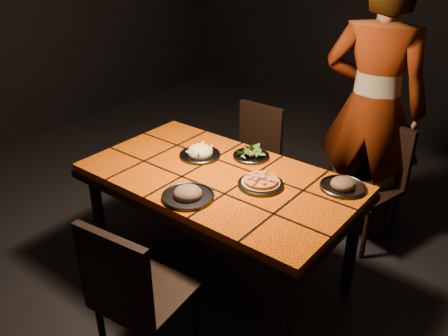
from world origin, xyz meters
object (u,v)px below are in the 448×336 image
Objects in this scene: chair_far_left at (253,152)px; diner at (373,108)px; dining_table at (219,187)px; chair_near at (133,292)px; chair_far_right at (374,176)px; plate_pasta at (200,153)px; plate_pizza at (261,183)px.

diner is (0.79, 0.25, 0.47)m from chair_far_left.
dining_table is 1.78× the size of chair_near.
dining_table is 1.18m from chair_far_right.
chair_far_left reaches higher than dining_table.
dining_table is 1.91× the size of chair_far_left.
dining_table is 0.85m from chair_near.
chair_far_right is (0.57, 1.02, -0.17)m from dining_table.
chair_far_right is at bearing 10.95° from chair_far_left.
plate_pasta reaches higher than dining_table.
chair_far_left is (-0.33, 0.83, -0.19)m from dining_table.
chair_far_left is 0.97× the size of chair_far_right.
chair_far_right reaches higher than plate_pizza.
dining_table is at bearing -87.07° from chair_near.
chair_far_left is 3.23× the size of plate_pasta.
plate_pasta is at bearing 172.10° from plate_pizza.
plate_pasta is (-0.25, 0.12, 0.10)m from dining_table.
chair_far_right reaches higher than chair_far_left.
chair_far_left reaches higher than plate_pizza.
chair_far_left is 0.95m from diner.
dining_table is at bearing -104.74° from chair_far_right.
diner is at bearing 53.53° from plate_pasta.
chair_near is 1.99m from diner.
chair_near reaches higher than dining_table.
plate_pasta is (0.08, -0.71, 0.29)m from chair_far_left.
plate_pasta is at bearing 154.57° from dining_table.
chair_far_left is at bearing -153.71° from chair_far_right.
dining_table is at bearing -69.29° from chair_far_left.
diner reaches higher than plate_pizza.
plate_pizza is 1.00× the size of plate_pasta.
plate_pizza is at bearing 68.68° from diner.
diner is (0.32, 1.91, 0.44)m from chair_near.
chair_near is at bearing -67.56° from plate_pasta.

